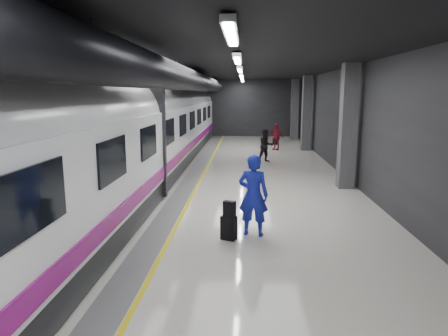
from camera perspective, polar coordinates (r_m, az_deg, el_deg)
name	(u,v)px	position (r m, az deg, el deg)	size (l,w,h in m)	color
ground	(219,200)	(13.16, -0.71, -4.57)	(40.00, 40.00, 0.00)	beige
platform_hall	(212,91)	(13.67, -1.70, 11.00)	(10.02, 40.02, 4.51)	black
train	(119,137)	(13.38, -14.78, 4.36)	(3.05, 38.00, 4.05)	black
traveler_main	(253,195)	(9.74, 4.21, -3.90)	(0.74, 0.48, 2.02)	#1E1CD4
suitcase_main	(229,228)	(9.62, 0.69, -8.54)	(0.35, 0.22, 0.58)	black
shoulder_bag	(229,209)	(9.47, 0.78, -5.85)	(0.28, 0.15, 0.37)	black
traveler_far_a	(266,146)	(20.37, 6.01, 3.17)	(0.80, 0.63, 1.65)	black
traveler_far_b	(276,137)	(24.85, 7.46, 4.46)	(0.96, 0.40, 1.63)	maroon
suitcase_far	(275,141)	(27.49, 7.29, 3.80)	(0.31, 0.20, 0.45)	black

